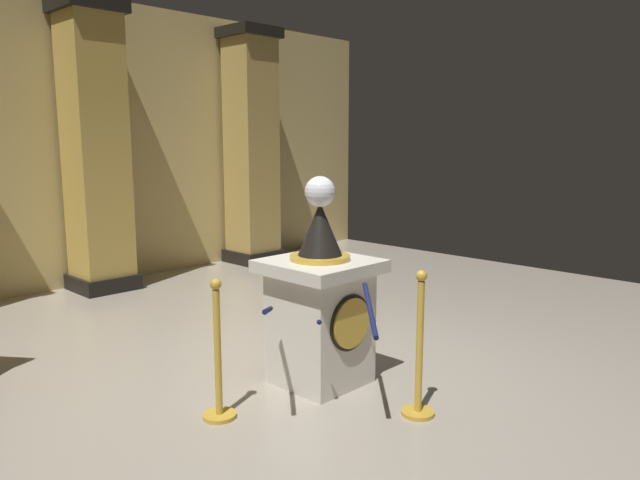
% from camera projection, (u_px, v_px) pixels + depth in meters
% --- Properties ---
extents(ground_plane, '(10.66, 10.66, 0.00)m').
position_uv_depth(ground_plane, '(321.00, 368.00, 5.20)').
color(ground_plane, '#9E9384').
extents(back_wall, '(10.66, 0.16, 3.83)m').
position_uv_depth(back_wall, '(79.00, 144.00, 8.02)').
color(back_wall, tan).
rests_on(back_wall, ground_plane).
extents(pedestal_clock, '(0.80, 0.80, 1.68)m').
position_uv_depth(pedestal_clock, '(320.00, 305.00, 4.82)').
color(pedestal_clock, silver).
rests_on(pedestal_clock, ground_plane).
extents(stanchion_near, '(0.24, 0.24, 1.02)m').
position_uv_depth(stanchion_near, '(218.00, 370.00, 4.22)').
color(stanchion_near, gold).
rests_on(stanchion_near, ground_plane).
extents(stanchion_far, '(0.24, 0.24, 1.07)m').
position_uv_depth(stanchion_far, '(419.00, 365.00, 4.26)').
color(stanchion_far, gold).
rests_on(stanchion_far, ground_plane).
extents(velvet_rope, '(1.04, 1.04, 0.22)m').
position_uv_depth(velvet_rope, '(319.00, 310.00, 4.17)').
color(velvet_rope, '#141947').
extents(column_right, '(0.77, 0.77, 3.67)m').
position_uv_depth(column_right, '(252.00, 149.00, 9.51)').
color(column_right, black).
rests_on(column_right, ground_plane).
extents(column_centre_rear, '(0.78, 0.78, 3.67)m').
position_uv_depth(column_centre_rear, '(96.00, 151.00, 7.70)').
color(column_centre_rear, black).
rests_on(column_centre_rear, ground_plane).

